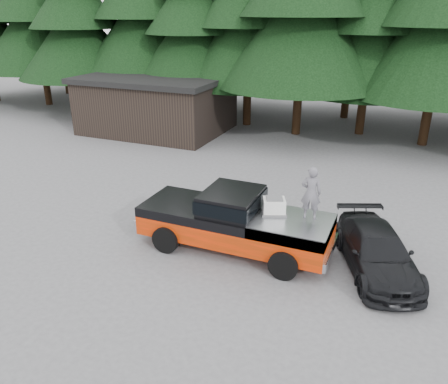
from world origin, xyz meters
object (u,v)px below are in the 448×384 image
at_px(pickup_truck, 234,229).
at_px(man_on_bed, 311,193).
at_px(utility_building, 157,103).
at_px(air_compressor, 274,207).
at_px(parked_car, 377,251).

xyz_separation_m(pickup_truck, man_on_bed, (2.18, 0.34, 1.45)).
bearing_deg(utility_building, pickup_truck, -50.25).
relative_size(air_compressor, parked_car, 0.15).
bearing_deg(parked_car, utility_building, 118.75).
xyz_separation_m(air_compressor, utility_building, (-10.81, 11.37, 0.12)).
bearing_deg(utility_building, parked_car, -38.93).
xyz_separation_m(pickup_truck, parked_car, (4.14, 0.46, -0.06)).
bearing_deg(air_compressor, pickup_truck, 168.74).
xyz_separation_m(pickup_truck, air_compressor, (1.15, 0.23, 0.88)).
bearing_deg(pickup_truck, utility_building, 129.75).
distance_m(pickup_truck, parked_car, 4.17).
bearing_deg(man_on_bed, parked_car, 175.08).
bearing_deg(air_compressor, utility_building, 110.87).
relative_size(air_compressor, man_on_bed, 0.41).
height_order(air_compressor, man_on_bed, man_on_bed).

